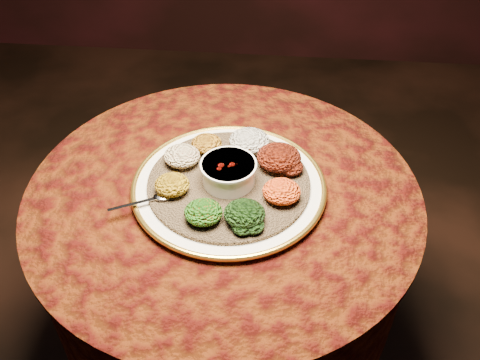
{
  "coord_description": "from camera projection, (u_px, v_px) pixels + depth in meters",
  "views": [
    {
      "loc": [
        0.13,
        -0.94,
        1.62
      ],
      "look_at": [
        0.04,
        0.01,
        0.76
      ],
      "focal_mm": 40.0,
      "sensor_mm": 36.0,
      "label": 1
    }
  ],
  "objects": [
    {
      "name": "portion_gomen",
      "position": [
        245.0,
        214.0,
        1.17
      ],
      "size": [
        0.09,
        0.09,
        0.04
      ],
      "primitive_type": "ellipsoid",
      "color": "black",
      "rests_on": "injera"
    },
    {
      "name": "portion_tikil",
      "position": [
        282.0,
        191.0,
        1.22
      ],
      "size": [
        0.09,
        0.08,
        0.04
      ],
      "primitive_type": "ellipsoid",
      "color": "#A4580D",
      "rests_on": "injera"
    },
    {
      "name": "portion_ayib",
      "position": [
        249.0,
        141.0,
        1.35
      ],
      "size": [
        0.1,
        0.1,
        0.05
      ],
      "primitive_type": "ellipsoid",
      "color": "beige",
      "rests_on": "injera"
    },
    {
      "name": "platter",
      "position": [
        229.0,
        186.0,
        1.29
      ],
      "size": [
        0.54,
        0.54,
        0.02
      ],
      "rotation": [
        0.0,
        0.0,
        -0.22
      ],
      "color": "white",
      "rests_on": "table"
    },
    {
      "name": "portion_timatim",
      "position": [
        182.0,
        156.0,
        1.31
      ],
      "size": [
        0.09,
        0.09,
        0.04
      ],
      "primitive_type": "ellipsoid",
      "color": "maroon",
      "rests_on": "injera"
    },
    {
      "name": "portion_shiro",
      "position": [
        207.0,
        143.0,
        1.35
      ],
      "size": [
        0.08,
        0.07,
        0.04
      ],
      "primitive_type": "ellipsoid",
      "color": "#A36A13",
      "rests_on": "injera"
    },
    {
      "name": "portion_kik",
      "position": [
        172.0,
        185.0,
        1.24
      ],
      "size": [
        0.08,
        0.08,
        0.04
      ],
      "primitive_type": "ellipsoid",
      "color": "#A37A0E",
      "rests_on": "injera"
    },
    {
      "name": "portion_kitfo",
      "position": [
        279.0,
        157.0,
        1.3
      ],
      "size": [
        0.11,
        0.1,
        0.05
      ],
      "primitive_type": "ellipsoid",
      "color": "black",
      "rests_on": "injera"
    },
    {
      "name": "injera",
      "position": [
        229.0,
        183.0,
        1.28
      ],
      "size": [
        0.47,
        0.47,
        0.01
      ],
      "primitive_type": "cylinder",
      "rotation": [
        0.0,
        0.0,
        -0.25
      ],
      "color": "brown",
      "rests_on": "platter"
    },
    {
      "name": "spoon",
      "position": [
        157.0,
        198.0,
        1.23
      ],
      "size": [
        0.13,
        0.07,
        0.01
      ],
      "rotation": [
        0.0,
        0.0,
        -2.69
      ],
      "color": "silver",
      "rests_on": "injera"
    },
    {
      "name": "stew_bowl",
      "position": [
        229.0,
        171.0,
        1.26
      ],
      "size": [
        0.13,
        0.13,
        0.06
      ],
      "color": "white",
      "rests_on": "injera"
    },
    {
      "name": "portion_mixveg",
      "position": [
        203.0,
        212.0,
        1.17
      ],
      "size": [
        0.09,
        0.08,
        0.04
      ],
      "primitive_type": "ellipsoid",
      "color": "#AA270A",
      "rests_on": "injera"
    },
    {
      "name": "table",
      "position": [
        224.0,
        239.0,
        1.42
      ],
      "size": [
        0.96,
        0.96,
        0.73
      ],
      "color": "black",
      "rests_on": "ground"
    }
  ]
}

